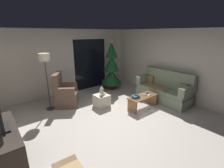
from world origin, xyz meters
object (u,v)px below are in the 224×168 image
(coffee_table, at_px, (143,100))
(christmas_tree, at_px, (111,68))
(remote_black, at_px, (148,93))
(floor_lamp, at_px, (45,63))
(ottoman, at_px, (102,101))
(teddy_bear_cream, at_px, (102,91))
(remote_silver, at_px, (144,95))
(cell_phone, at_px, (137,95))
(book_stack, at_px, (136,97))
(media_shelf, at_px, (6,152))
(armchair, at_px, (65,94))
(remote_white, at_px, (148,95))
(couch, at_px, (164,90))

(coffee_table, height_order, christmas_tree, christmas_tree)
(coffee_table, height_order, remote_black, remote_black)
(coffee_table, distance_m, floor_lamp, 3.24)
(ottoman, xyz_separation_m, teddy_bear_cream, (0.01, -0.01, 0.32))
(remote_silver, bearing_deg, teddy_bear_cream, -85.74)
(cell_phone, xyz_separation_m, teddy_bear_cream, (-0.70, 0.89, 0.04))
(book_stack, xyz_separation_m, media_shelf, (-3.48, -0.21, -0.07))
(armchair, xyz_separation_m, media_shelf, (-1.89, -1.90, -0.03))
(remote_white, xyz_separation_m, christmas_tree, (0.24, 2.22, 0.49))
(remote_white, relative_size, book_stack, 0.65)
(remote_white, distance_m, ottoman, 1.54)
(book_stack, xyz_separation_m, floor_lamp, (-2.10, 1.75, 1.06))
(cell_phone, bearing_deg, ottoman, 100.33)
(media_shelf, bearing_deg, couch, 1.40)
(remote_white, bearing_deg, remote_silver, 1.65)
(coffee_table, bearing_deg, book_stack, 172.00)
(remote_black, height_order, media_shelf, media_shelf)
(coffee_table, xyz_separation_m, floor_lamp, (-2.40, 1.79, 1.23))
(couch, xyz_separation_m, remote_white, (-0.91, -0.04, 0.02))
(remote_silver, relative_size, cell_phone, 1.08)
(couch, bearing_deg, remote_silver, 174.75)
(coffee_table, xyz_separation_m, remote_white, (0.16, -0.09, 0.15))
(coffee_table, bearing_deg, remote_white, -29.17)
(cell_phone, relative_size, teddy_bear_cream, 0.50)
(coffee_table, xyz_separation_m, remote_silver, (0.09, 0.04, 0.15))
(cell_phone, xyz_separation_m, ottoman, (-0.71, 0.90, -0.29))
(ottoman, bearing_deg, couch, -25.27)
(cell_phone, height_order, teddy_bear_cream, teddy_bear_cream)
(couch, relative_size, book_stack, 8.03)
(couch, distance_m, remote_white, 0.91)
(remote_white, xyz_separation_m, armchair, (-2.05, 1.82, -0.02))
(book_stack, distance_m, christmas_tree, 2.25)
(book_stack, height_order, armchair, armchair)
(cell_phone, relative_size, christmas_tree, 0.07)
(remote_white, height_order, cell_phone, cell_phone)
(remote_white, bearing_deg, couch, -113.70)
(remote_black, distance_m, ottoman, 1.56)
(book_stack, xyz_separation_m, christmas_tree, (0.70, 2.09, 0.47))
(couch, bearing_deg, remote_white, -177.57)
(coffee_table, relative_size, remote_white, 7.05)
(teddy_bear_cream, bearing_deg, cell_phone, -51.94)
(book_stack, relative_size, floor_lamp, 0.14)
(coffee_table, relative_size, media_shelf, 0.79)
(couch, xyz_separation_m, media_shelf, (-4.85, -0.12, -0.03))
(remote_silver, bearing_deg, ottoman, -85.77)
(book_stack, bearing_deg, cell_phone, -41.80)
(ottoman, height_order, teddy_bear_cream, teddy_bear_cream)
(christmas_tree, bearing_deg, armchair, -170.03)
(cell_phone, bearing_deg, remote_silver, -25.16)
(couch, height_order, cell_phone, couch)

